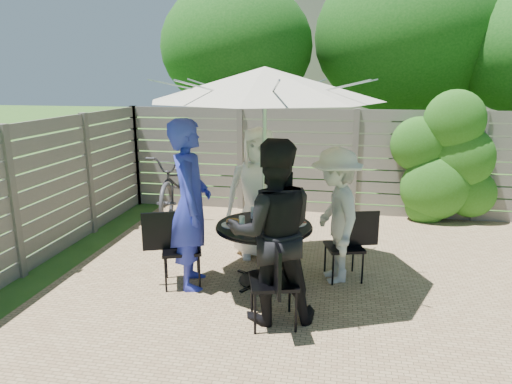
% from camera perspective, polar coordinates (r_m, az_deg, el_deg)
% --- Properties ---
extents(backyard_envelope, '(60.00, 60.00, 5.00)m').
position_cam_1_polar(backyard_envelope, '(15.16, 12.24, 14.84)').
color(backyard_envelope, '#2F581B').
rests_on(backyard_envelope, ground).
extents(patio_table, '(1.34, 1.34, 0.72)m').
position_cam_1_polar(patio_table, '(5.31, 1.01, -6.31)').
color(patio_table, black).
rests_on(patio_table, ground).
extents(umbrella, '(3.12, 3.12, 2.47)m').
position_cam_1_polar(umbrella, '(4.98, 1.10, 13.35)').
color(umbrella, silver).
rests_on(umbrella, ground).
extents(chair_back, '(0.47, 0.65, 0.87)m').
position_cam_1_polar(chair_back, '(6.30, 0.18, -5.28)').
color(chair_back, black).
rests_on(chair_back, ground).
extents(person_back, '(0.97, 0.76, 1.75)m').
position_cam_1_polar(person_back, '(5.99, 0.27, -0.19)').
color(person_back, white).
rests_on(person_back, ground).
extents(chair_left, '(0.69, 0.56, 0.90)m').
position_cam_1_polar(chair_left, '(5.40, -9.38, -8.80)').
color(chair_left, black).
rests_on(chair_left, ground).
extents(person_left, '(0.63, 0.80, 1.94)m').
position_cam_1_polar(person_left, '(5.16, -8.19, -1.62)').
color(person_left, '#2B35BD').
rests_on(person_left, ground).
extents(chair_front, '(0.55, 0.71, 0.93)m').
position_cam_1_polar(chair_front, '(4.53, 2.18, -13.23)').
color(chair_front, black).
rests_on(chair_front, ground).
extents(person_front, '(1.03, 0.90, 1.82)m').
position_cam_1_polar(person_front, '(4.40, 2.06, -5.08)').
color(person_front, black).
rests_on(person_front, ground).
extents(chair_right, '(0.65, 0.51, 0.84)m').
position_cam_1_polar(chair_right, '(5.57, 11.02, -8.29)').
color(chair_right, black).
rests_on(chair_right, ground).
extents(person_right, '(0.84, 1.15, 1.60)m').
position_cam_1_polar(person_right, '(5.36, 9.91, -2.96)').
color(person_right, silver).
rests_on(person_right, ground).
extents(plate_back, '(0.26, 0.26, 0.06)m').
position_cam_1_polar(plate_back, '(5.58, 0.67, -2.70)').
color(plate_back, white).
rests_on(plate_back, patio_table).
extents(plate_left, '(0.26, 0.26, 0.06)m').
position_cam_1_polar(plate_left, '(5.21, -2.93, -3.93)').
color(plate_left, white).
rests_on(plate_left, patio_table).
extents(plate_front, '(0.26, 0.26, 0.06)m').
position_cam_1_polar(plate_front, '(4.90, 1.42, -5.14)').
color(plate_front, white).
rests_on(plate_front, patio_table).
extents(plate_right, '(0.26, 0.26, 0.06)m').
position_cam_1_polar(plate_right, '(5.28, 4.92, -3.73)').
color(plate_right, white).
rests_on(plate_right, patio_table).
extents(plate_extra, '(0.24, 0.24, 0.06)m').
position_cam_1_polar(plate_extra, '(4.97, 3.42, -4.85)').
color(plate_extra, white).
rests_on(plate_extra, patio_table).
extents(glass_back, '(0.07, 0.07, 0.14)m').
position_cam_1_polar(glass_back, '(5.46, -0.33, -2.57)').
color(glass_back, silver).
rests_on(glass_back, patio_table).
extents(glass_left, '(0.07, 0.07, 0.14)m').
position_cam_1_polar(glass_left, '(5.10, -1.78, -3.79)').
color(glass_left, silver).
rests_on(glass_left, patio_table).
extents(glass_front, '(0.07, 0.07, 0.14)m').
position_cam_1_polar(glass_front, '(4.99, 2.51, -4.23)').
color(glass_front, silver).
rests_on(glass_front, patio_table).
extents(glass_right, '(0.07, 0.07, 0.14)m').
position_cam_1_polar(glass_right, '(5.35, 3.69, -2.96)').
color(glass_right, silver).
rests_on(glass_right, patio_table).
extents(syrup_jug, '(0.09, 0.09, 0.16)m').
position_cam_1_polar(syrup_jug, '(5.26, 0.32, -3.11)').
color(syrup_jug, '#59280C').
rests_on(syrup_jug, patio_table).
extents(coffee_cup, '(0.08, 0.08, 0.12)m').
position_cam_1_polar(coffee_cup, '(5.44, 1.85, -2.74)').
color(coffee_cup, '#C6B293').
rests_on(coffee_cup, patio_table).
extents(bicycle, '(0.95, 2.15, 1.10)m').
position_cam_1_polar(bicycle, '(8.18, -9.80, 1.18)').
color(bicycle, '#333338').
rests_on(bicycle, ground).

